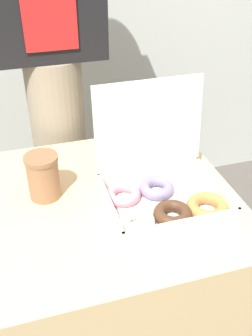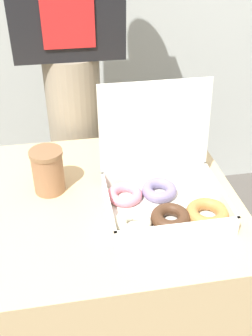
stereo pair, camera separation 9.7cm
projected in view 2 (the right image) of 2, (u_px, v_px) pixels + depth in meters
name	position (u px, v px, depth m)	size (l,w,h in m)	color
table	(93.00, 286.00, 1.28)	(0.83, 0.66, 0.72)	tan
donut_box	(162.00, 194.00, 1.02)	(0.33, 0.28, 0.30)	silver
coffee_cup	(48.00, 171.00, 1.07)	(0.09, 0.09, 0.13)	#8C6042
person_customer	(71.00, 49.00, 1.32)	(0.36, 0.20, 1.78)	gray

